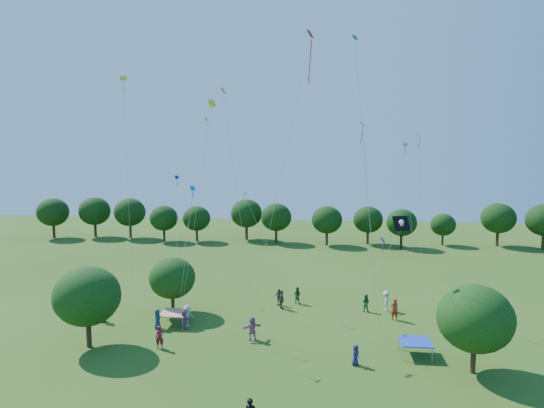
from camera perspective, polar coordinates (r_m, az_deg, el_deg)
The scene contains 34 objects.
near_tree_west at distance 39.44m, azimuth -20.92°, elevation -10.08°, with size 4.97×4.97×6.21m.
near_tree_north at distance 45.34m, azimuth -11.66°, elevation -8.51°, with size 4.18×4.18×5.16m.
near_tree_east at distance 35.59m, azimuth 22.79°, elevation -12.31°, with size 4.98×4.98×6.02m.
treeline at distance 76.67m, azimuth 2.01°, elevation -1.55°, with size 88.01×8.77×6.77m.
tent_red_stripe at distance 43.01m, azimuth -11.43°, elevation -12.45°, with size 2.20×2.20×1.10m.
tent_blue at distance 37.93m, azimuth 16.51°, elevation -15.27°, with size 2.20×2.20×1.10m.
crowd_person_0 at distance 35.62m, azimuth 9.79°, elevation -17.10°, with size 0.72×0.39×1.47m, color navy.
crowd_person_1 at distance 44.65m, azimuth 14.21°, elevation -11.91°, with size 0.72×0.46×1.92m, color maroon.
crowd_person_2 at distance 47.75m, azimuth 2.99°, elevation -10.66°, with size 0.81×0.44×1.63m, color #214E21.
crowd_person_3 at distance 46.88m, azimuth 13.29°, elevation -11.03°, with size 1.21×0.54×1.85m, color beige.
crowd_person_4 at distance 46.16m, azimuth 1.15°, elevation -11.17°, with size 1.05×0.48×1.79m, color #48423A.
crowd_person_5 at distance 42.14m, azimuth -10.29°, elevation -13.17°, with size 1.50×0.54×1.61m, color #895089.
crowd_person_6 at distance 45.38m, azimuth -19.34°, elevation -11.90°, with size 0.86×0.46×1.73m, color navy.
crowd_person_7 at distance 45.84m, azimuth 20.91°, elevation -11.88°, with size 0.59×0.38×1.58m, color maroon.
crowd_person_8 at distance 46.31m, azimuth 10.96°, elevation -11.35°, with size 0.79×0.43×1.61m, color #23522E.
crowd_person_9 at distance 42.46m, azimuth -9.93°, elevation -12.83°, with size 1.22×0.55×1.86m, color #C5AE9D.
crowd_person_10 at distance 47.17m, azimuth 0.80°, elevation -10.89°, with size 0.94×0.43×1.61m, color #433836.
crowd_person_11 at distance 39.25m, azimuth -2.36°, elevation -14.38°, with size 1.75×0.62×1.87m, color #AA638B.
crowd_person_12 at distance 42.53m, azimuth -13.33°, elevation -13.01°, with size 0.83×0.45×1.67m, color navy.
crowd_person_13 at distance 38.59m, azimuth -13.07°, elevation -15.02°, with size 0.66×0.42×1.75m, color maroon.
pirate_kite at distance 34.90m, azimuth 14.84°, elevation -2.43°, with size 5.65×1.23×8.95m.
red_high_kite at distance 35.86m, azimuth 3.09°, elevation 12.45°, with size 4.76×1.38×22.07m.
small_kite_0 at distance 44.69m, azimuth 16.95°, elevation 4.36°, with size 0.90×0.75×15.01m.
small_kite_1 at distance 45.26m, azimuth -5.01°, elevation 7.73°, with size 3.19×2.95×19.24m.
small_kite_2 at distance 46.02m, azimuth -16.87°, elevation 8.57°, with size 2.25×4.40×20.20m.
small_kite_3 at distance 46.17m, azimuth 15.73°, elevation 2.00°, with size 1.54×0.98×14.13m.
small_kite_4 at distance 49.24m, azimuth -11.13°, elevation -0.40°, with size 2.52×8.38×10.85m.
small_kite_5 at distance 45.07m, azimuth 12.79°, elevation -4.92°, with size 1.06×0.65×5.64m.
small_kite_6 at distance 49.81m, azimuth -2.19°, elevation -1.43°, with size 4.80×4.96×9.08m.
small_kite_7 at distance 37.74m, azimuth -9.73°, elevation -2.06°, with size 1.71×0.66×10.84m.
small_kite_8 at distance 45.97m, azimuth 10.81°, elevation 5.62°, with size 1.88×0.75×16.13m.
small_kite_9 at distance 47.31m, azimuth -8.81°, elevation 3.49°, with size 1.37×7.93×16.67m.
small_kite_10 at distance 41.52m, azimuth -7.76°, elevation 7.02°, with size 3.06×1.18×17.72m.
small_kite_11 at distance 34.94m, azimuth 10.69°, elevation 7.34°, with size 2.40×0.83×21.48m.
Camera 1 is at (3.66, -20.27, 15.02)m, focal length 32.00 mm.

